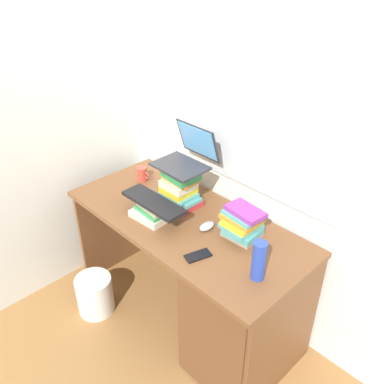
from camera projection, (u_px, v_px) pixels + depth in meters
The scene contains 14 objects.
ground_plane at pixel (186, 311), 2.82m from camera, with size 6.00×6.00×0.00m, color olive.
wall_back at pixel (233, 118), 2.36m from camera, with size 6.00×0.06×2.60m.
wall_left at pixel (88, 96), 2.69m from camera, with size 0.05×6.00×2.60m, color silver.
desk at pixel (230, 300), 2.34m from camera, with size 1.51×0.68×0.78m.
book_stack_tall at pixel (180, 187), 2.49m from camera, with size 0.24×0.19×0.25m.
book_stack_keyboard_riser at pixel (153, 211), 2.41m from camera, with size 0.23×0.20×0.09m.
book_stack_side at pixel (242, 223), 2.22m from camera, with size 0.22×0.20×0.18m.
laptop at pixel (188, 155), 2.42m from camera, with size 0.31×0.30×0.23m.
keyboard at pixel (153, 202), 2.37m from camera, with size 0.42×0.14×0.02m, color black.
computer_mouse at pixel (207, 226), 2.32m from camera, with size 0.06×0.10×0.04m, color #A5A8AD.
mug at pixel (142, 174), 2.77m from camera, with size 0.11×0.07×0.10m.
water_bottle at pixel (259, 261), 1.94m from camera, with size 0.07×0.07×0.21m, color #263FA5.
cell_phone at pixel (198, 256), 2.12m from camera, with size 0.07×0.14×0.01m, color black.
wastebasket at pixel (95, 294), 2.77m from camera, with size 0.24×0.24×0.27m, color silver.
Camera 1 is at (1.44, -1.34, 2.18)m, focal length 38.44 mm.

